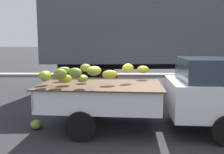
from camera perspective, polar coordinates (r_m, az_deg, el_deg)
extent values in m
plane|color=#28282B|center=(5.99, 10.02, -12.11)|extent=(220.00, 220.00, 0.00)
cube|color=gray|center=(15.03, 4.40, 0.47)|extent=(80.00, 0.80, 0.16)
cube|color=white|center=(6.13, 22.32, -4.44)|extent=(2.09, 1.89, 0.78)
cube|color=#28333D|center=(5.97, 20.85, 1.64)|extent=(1.19, 1.62, 0.52)
cube|color=white|center=(5.94, -2.52, -6.30)|extent=(2.83, 1.94, 0.08)
cube|color=white|center=(6.71, -1.60, -2.36)|extent=(2.71, 0.24, 0.44)
cube|color=white|center=(5.06, -3.78, -5.83)|extent=(2.71, 0.24, 0.44)
cube|color=white|center=(5.86, 10.51, -4.01)|extent=(0.17, 1.76, 0.44)
cube|color=white|center=(6.19, -14.87, -3.51)|extent=(0.17, 1.76, 0.44)
cube|color=#B21914|center=(6.75, -1.57, -2.65)|extent=(2.60, 0.20, 0.07)
cube|color=brown|center=(5.84, -2.55, -1.64)|extent=(2.96, 2.07, 0.03)
ellipsoid|color=#A9A728|center=(5.64, -10.89, -0.41)|extent=(0.38, 0.31, 0.19)
ellipsoid|color=olive|center=(5.81, -15.26, 0.36)|extent=(0.35, 0.35, 0.22)
ellipsoid|color=#93A631|center=(6.05, -6.17, 2.16)|extent=(0.30, 0.27, 0.18)
ellipsoid|color=olive|center=(5.38, -11.93, 0.67)|extent=(0.33, 0.29, 0.23)
ellipsoid|color=#A9AA2A|center=(5.59, -0.53, 0.63)|extent=(0.39, 0.28, 0.20)
ellipsoid|color=#A2AD31|center=(5.18, -6.86, -0.36)|extent=(0.27, 0.32, 0.16)
ellipsoid|color=gold|center=(5.92, 3.70, 2.03)|extent=(0.37, 0.36, 0.23)
ellipsoid|color=#9FAB30|center=(5.09, -4.18, 1.45)|extent=(0.41, 0.45, 0.20)
ellipsoid|color=olive|center=(5.12, -8.58, 1.02)|extent=(0.30, 0.25, 0.20)
ellipsoid|color=#AAB232|center=(5.42, -15.24, 0.21)|extent=(0.27, 0.38, 0.23)
ellipsoid|color=#A6AA2C|center=(6.51, 7.18, 1.75)|extent=(0.33, 0.26, 0.20)
ellipsoid|color=olive|center=(6.34, -11.13, 1.56)|extent=(0.39, 0.33, 0.17)
cylinder|color=black|center=(7.04, 20.44, -6.71)|extent=(0.65, 0.24, 0.64)
cylinder|color=black|center=(6.86, -4.26, -6.59)|extent=(0.65, 0.24, 0.64)
cylinder|color=black|center=(5.27, -7.23, -11.21)|extent=(0.65, 0.24, 0.64)
cube|color=#4C5156|center=(10.95, 17.67, 10.53)|extent=(12.11, 3.10, 2.70)
cube|color=black|center=(10.97, 17.33, 2.70)|extent=(11.05, 0.96, 0.30)
cylinder|color=black|center=(11.61, -1.85, 0.55)|extent=(1.09, 0.35, 1.08)
cylinder|color=black|center=(9.23, -1.79, -1.39)|extent=(1.09, 0.35, 1.08)
cylinder|color=black|center=(11.65, -7.17, 0.52)|extent=(1.09, 0.35, 1.08)
cylinder|color=black|center=(9.29, -8.47, -1.41)|extent=(1.09, 0.35, 1.08)
ellipsoid|color=olive|center=(6.26, -17.17, -10.46)|extent=(0.39, 0.42, 0.21)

